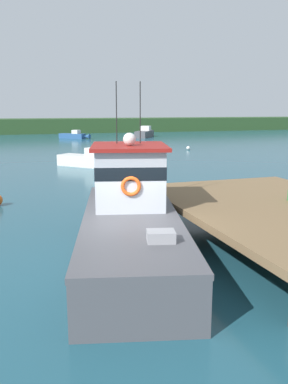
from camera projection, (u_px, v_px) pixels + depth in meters
name	position (u px, v px, depth m)	size (l,w,h in m)	color
ground_plane	(127.00, 262.00, 10.64)	(200.00, 200.00, 0.00)	#1E4C5B
dock	(282.00, 210.00, 11.86)	(6.00, 9.00, 1.20)	#4C3D2D
main_fishing_boat	(131.00, 217.00, 11.26)	(4.36, 9.95, 4.80)	#4C4C51
moored_boat_far_left	(91.00, 160.00, 28.22)	(4.49, 4.64, 1.37)	silver
moored_boat_near_channel	(74.00, 136.00, 55.56)	(4.13, 3.71, 1.18)	#285184
moored_boat_outer_mooring	(145.00, 133.00, 58.43)	(4.50, 5.97, 1.61)	#4C4C51
mooring_buoy_channel_marker	(188.00, 148.00, 40.03)	(0.37, 0.37, 0.37)	silver
far_shoreline	(31.00, 126.00, 68.21)	(120.00, 8.00, 2.40)	#284723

